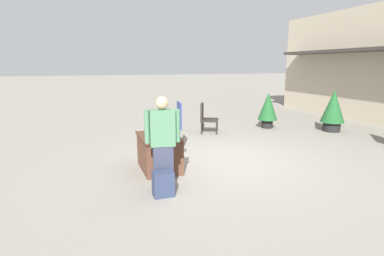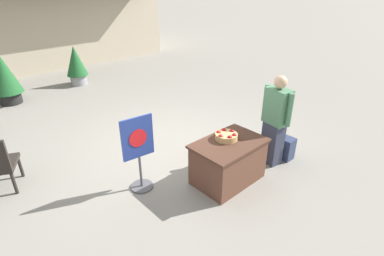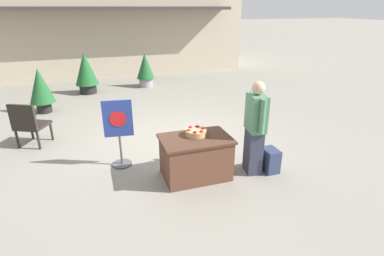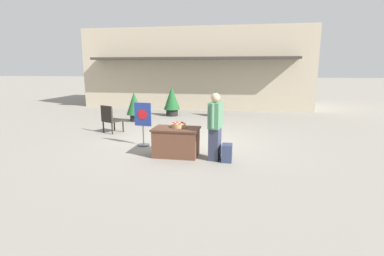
# 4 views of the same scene
# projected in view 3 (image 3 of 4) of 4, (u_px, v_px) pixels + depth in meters

# --- Properties ---
(ground_plane) EXTENTS (120.00, 120.00, 0.00)m
(ground_plane) POSITION_uv_depth(u_px,v_px,m) (171.00, 142.00, 6.47)
(ground_plane) COLOR gray
(storefront_building) EXTENTS (12.47, 5.45, 4.30)m
(storefront_building) POSITION_uv_depth(u_px,v_px,m) (94.00, 20.00, 13.53)
(storefront_building) COLOR #B7A88E
(storefront_building) RESTS_ON ground_plane
(display_table) EXTENTS (1.16, 0.78, 0.72)m
(display_table) POSITION_uv_depth(u_px,v_px,m) (196.00, 157.00, 5.06)
(display_table) COLOR brown
(display_table) RESTS_ON ground_plane
(apple_basket) EXTENTS (0.36, 0.36, 0.13)m
(apple_basket) POSITION_uv_depth(u_px,v_px,m) (196.00, 132.00, 5.00)
(apple_basket) COLOR tan
(apple_basket) RESTS_ON display_table
(person_visitor) EXTENTS (0.33, 0.60, 1.63)m
(person_visitor) POSITION_uv_depth(u_px,v_px,m) (255.00, 128.00, 5.03)
(person_visitor) COLOR #33384C
(person_visitor) RESTS_ON ground_plane
(backpack) EXTENTS (0.24, 0.34, 0.42)m
(backpack) POSITION_uv_depth(u_px,v_px,m) (270.00, 160.00, 5.28)
(backpack) COLOR #2D3856
(backpack) RESTS_ON ground_plane
(poster_board) EXTENTS (0.51, 0.36, 1.24)m
(poster_board) POSITION_uv_depth(u_px,v_px,m) (119.00, 132.00, 5.31)
(poster_board) COLOR #4C4C51
(poster_board) RESTS_ON ground_plane
(patio_chair) EXTENTS (0.74, 0.74, 0.95)m
(patio_chair) POSITION_uv_depth(u_px,v_px,m) (29.00, 123.00, 6.11)
(patio_chair) COLOR #28231E
(patio_chair) RESTS_ON ground_plane
(potted_plant_near_left) EXTENTS (0.66, 0.66, 1.22)m
(potted_plant_near_left) POSITION_uv_depth(u_px,v_px,m) (41.00, 88.00, 8.05)
(potted_plant_near_left) COLOR black
(potted_plant_near_left) RESTS_ON ground_plane
(potted_plant_far_left) EXTENTS (0.75, 0.75, 1.36)m
(potted_plant_far_left) POSITION_uv_depth(u_px,v_px,m) (86.00, 71.00, 9.87)
(potted_plant_far_left) COLOR black
(potted_plant_far_left) RESTS_ON ground_plane
(potted_plant_far_right) EXTENTS (0.63, 0.63, 1.20)m
(potted_plant_far_right) POSITION_uv_depth(u_px,v_px,m) (145.00, 69.00, 10.74)
(potted_plant_far_right) COLOR gray
(potted_plant_far_right) RESTS_ON ground_plane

